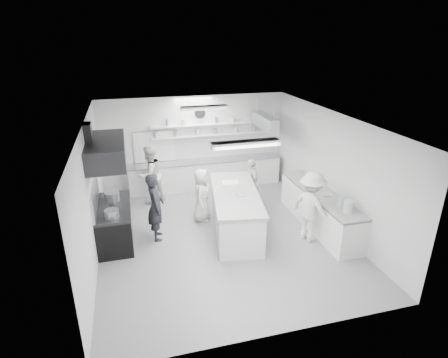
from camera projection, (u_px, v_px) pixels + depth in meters
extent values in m
cube|color=#95959F|center=(221.00, 235.00, 9.43)|extent=(6.00, 7.00, 0.02)
cube|color=white|center=(221.00, 119.00, 8.31)|extent=(6.00, 7.00, 0.02)
cube|color=silver|center=(194.00, 142.00, 12.01)|extent=(6.00, 0.04, 3.00)
cube|color=silver|center=(277.00, 262.00, 5.73)|extent=(6.00, 0.04, 3.00)
cube|color=silver|center=(91.00, 194.00, 8.15)|extent=(0.04, 7.00, 3.00)
cube|color=silver|center=(332.00, 170.00, 9.59)|extent=(0.04, 7.00, 3.00)
cube|color=black|center=(115.00, 225.00, 9.00)|extent=(0.80, 1.80, 0.90)
cube|color=#232325|center=(106.00, 151.00, 8.29)|extent=(0.85, 2.00, 0.50)
cube|color=white|center=(206.00, 174.00, 12.20)|extent=(5.00, 0.60, 0.92)
cube|color=white|center=(216.00, 134.00, 11.97)|extent=(4.20, 0.26, 0.04)
cube|color=white|center=(216.00, 124.00, 11.84)|extent=(4.20, 0.26, 0.04)
cube|color=black|center=(154.00, 147.00, 11.70)|extent=(1.30, 0.04, 1.00)
cylinder|color=white|center=(200.00, 113.00, 11.67)|extent=(0.32, 0.05, 0.32)
cube|color=white|center=(320.00, 210.00, 9.71)|extent=(0.74, 3.30, 0.94)
cube|color=#AAADB3|center=(265.00, 122.00, 11.21)|extent=(0.30, 1.60, 0.40)
cube|color=white|center=(245.00, 144.00, 6.72)|extent=(1.30, 0.25, 0.10)
cube|color=white|center=(204.00, 108.00, 9.95)|extent=(1.30, 0.25, 0.10)
cube|color=white|center=(235.00, 212.00, 9.46)|extent=(1.51, 2.95, 1.04)
cylinder|color=#AAADB3|center=(112.00, 197.00, 9.04)|extent=(0.35, 0.35, 0.28)
imported|color=#222228|center=(156.00, 207.00, 8.98)|extent=(0.43, 0.64, 1.73)
imported|color=silver|center=(150.00, 175.00, 10.93)|extent=(1.10, 1.06, 1.79)
imported|color=silver|center=(202.00, 195.00, 9.93)|extent=(0.72, 0.85, 1.49)
imported|color=silver|center=(251.00, 182.00, 10.81)|extent=(0.42, 0.88, 1.45)
imported|color=silver|center=(311.00, 207.00, 8.90)|extent=(1.07, 1.33, 1.79)
imported|color=#AAADB3|center=(241.00, 195.00, 9.11)|extent=(0.27, 0.27, 0.06)
imported|color=white|center=(224.00, 184.00, 9.81)|extent=(0.21, 0.21, 0.06)
imported|color=white|center=(327.00, 195.00, 9.36)|extent=(0.30, 0.30, 0.06)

